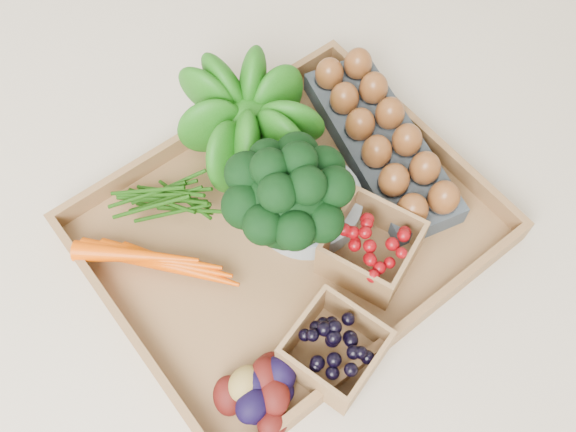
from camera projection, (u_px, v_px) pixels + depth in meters
ground at (288, 235)px, 0.97m from camera, size 4.00×4.00×0.00m
tray at (288, 233)px, 0.96m from camera, size 0.55×0.45×0.01m
carrots at (152, 259)px, 0.91m from camera, size 0.20×0.14×0.05m
lettuce at (246, 112)px, 0.96m from camera, size 0.15×0.15×0.15m
broccoli at (288, 213)px, 0.89m from camera, size 0.18×0.18×0.14m
cherry_bowl at (307, 205)px, 0.95m from camera, size 0.16×0.16×0.04m
egg_carton at (381, 145)px, 1.00m from camera, size 0.19×0.35×0.04m
potatoes at (259, 389)px, 0.81m from camera, size 0.13×0.13×0.07m
punnet_blackberry at (334, 350)px, 0.83m from camera, size 0.14×0.14×0.08m
punnet_raspberry at (371, 248)px, 0.90m from camera, size 0.15×0.15×0.08m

